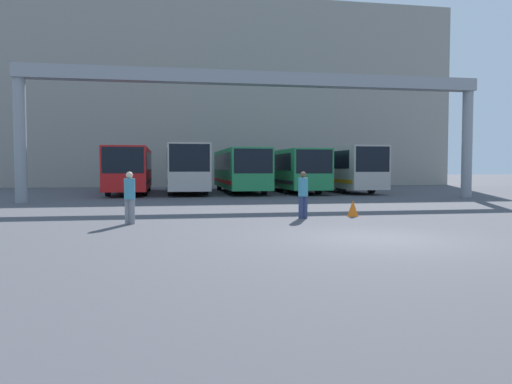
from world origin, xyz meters
The scene contains 11 objects.
ground_plane centered at (0.00, 0.00, 0.00)m, with size 200.00×200.00×0.00m, color #47474C.
building_backdrop centered at (0.00, 40.61, 8.87)m, with size 45.93×12.00×17.73m.
overhead_gantry centered at (0.00, 15.16, 5.77)m, with size 25.37×0.80×6.96m.
bus_slot_0 centered at (-7.60, 23.39, 1.77)m, with size 2.60×11.31×3.06m.
bus_slot_1 centered at (-3.80, 23.14, 1.88)m, with size 2.61×10.80×3.26m.
bus_slot_2 centered at (0.00, 23.42, 1.74)m, with size 2.61×11.37×3.01m.
bus_slot_3 centered at (3.80, 23.88, 1.72)m, with size 2.55×12.29×2.98m.
bus_slot_4 centered at (7.60, 23.70, 1.84)m, with size 2.47×11.92×3.20m.
pedestrian_mid_left centered at (-0.46, 5.09, 0.87)m, with size 0.34×0.34×1.63m.
pedestrian_near_center centered at (-6.30, 4.39, 0.88)m, with size 0.34×0.34×1.65m.
traffic_cone centered at (1.51, 5.42, 0.30)m, with size 0.41×0.41×0.59m.
Camera 1 is at (-5.17, -11.73, 1.79)m, focal length 35.00 mm.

